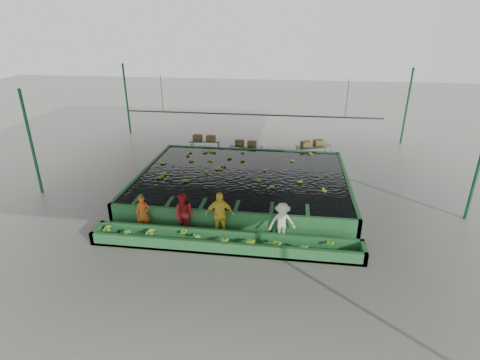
# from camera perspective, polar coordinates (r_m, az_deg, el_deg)

# --- Properties ---
(ground) EXTENTS (80.00, 80.00, 0.00)m
(ground) POSITION_cam_1_polar(r_m,az_deg,el_deg) (17.10, -0.23, -3.73)
(ground) COLOR gray
(ground) RESTS_ON ground
(shed_roof) EXTENTS (20.00, 22.00, 0.04)m
(shed_roof) POSITION_cam_1_polar(r_m,az_deg,el_deg) (15.51, -0.26, 13.00)
(shed_roof) COLOR gray
(shed_roof) RESTS_ON shed_posts
(shed_posts) EXTENTS (20.00, 22.00, 5.00)m
(shed_posts) POSITION_cam_1_polar(r_m,az_deg,el_deg) (16.13, -0.24, 4.22)
(shed_posts) COLOR #1B5C33
(shed_posts) RESTS_ON ground
(flotation_tank) EXTENTS (10.00, 8.00, 0.90)m
(flotation_tank) POSITION_cam_1_polar(r_m,az_deg,el_deg) (18.26, 0.43, -0.37)
(flotation_tank) COLOR #296F36
(flotation_tank) RESTS_ON ground
(tank_water) EXTENTS (9.70, 7.70, 0.00)m
(tank_water) POSITION_cam_1_polar(r_m,az_deg,el_deg) (18.11, 0.43, 0.79)
(tank_water) COLOR black
(tank_water) RESTS_ON flotation_tank
(sorting_trough) EXTENTS (10.00, 1.00, 0.50)m
(sorting_trough) POSITION_cam_1_polar(r_m,az_deg,el_deg) (13.89, -2.34, -9.44)
(sorting_trough) COLOR #296F36
(sorting_trough) RESTS_ON ground
(cableway_rail) EXTENTS (0.08, 0.08, 14.00)m
(cableway_rail) POSITION_cam_1_polar(r_m,az_deg,el_deg) (20.77, 1.72, 9.93)
(cableway_rail) COLOR #59605B
(cableway_rail) RESTS_ON shed_roof
(rail_hanger_left) EXTENTS (0.04, 0.04, 2.00)m
(rail_hanger_left) POSITION_cam_1_polar(r_m,az_deg,el_deg) (21.67, -11.84, 12.72)
(rail_hanger_left) COLOR #59605B
(rail_hanger_left) RESTS_ON shed_roof
(rail_hanger_right) EXTENTS (0.04, 0.04, 2.00)m
(rail_hanger_right) POSITION_cam_1_polar(r_m,az_deg,el_deg) (20.66, 15.99, 11.84)
(rail_hanger_right) COLOR #59605B
(rail_hanger_right) RESTS_ON shed_roof
(worker_a) EXTENTS (0.62, 0.48, 1.51)m
(worker_a) POSITION_cam_1_polar(r_m,az_deg,el_deg) (15.19, -14.57, -5.00)
(worker_a) COLOR #CE591C
(worker_a) RESTS_ON ground
(worker_b) EXTENTS (0.95, 0.80, 1.71)m
(worker_b) POSITION_cam_1_polar(r_m,az_deg,el_deg) (14.62, -8.50, -5.18)
(worker_b) COLOR #AC1B20
(worker_b) RESTS_ON ground
(worker_c) EXTENTS (1.16, 0.65, 1.87)m
(worker_c) POSITION_cam_1_polar(r_m,az_deg,el_deg) (14.27, -3.14, -5.30)
(worker_c) COLOR yellow
(worker_c) RESTS_ON ground
(worker_d) EXTENTS (1.14, 0.83, 1.58)m
(worker_d) POSITION_cam_1_polar(r_m,az_deg,el_deg) (14.13, 6.41, -6.43)
(worker_d) COLOR white
(worker_d) RESTS_ON ground
(packing_table_left) EXTENTS (1.93, 0.93, 0.85)m
(packing_table_left) POSITION_cam_1_polar(r_m,az_deg,el_deg) (23.78, -5.31, 5.10)
(packing_table_left) COLOR #59605B
(packing_table_left) RESTS_ON ground
(packing_table_mid) EXTENTS (2.02, 1.23, 0.86)m
(packing_table_mid) POSITION_cam_1_polar(r_m,az_deg,el_deg) (22.59, 0.99, 4.24)
(packing_table_mid) COLOR #59605B
(packing_table_mid) RESTS_ON ground
(packing_table_right) EXTENTS (2.21, 1.46, 0.94)m
(packing_table_right) POSITION_cam_1_polar(r_m,az_deg,el_deg) (22.71, 11.16, 4.00)
(packing_table_right) COLOR #59605B
(packing_table_right) RESTS_ON ground
(box_stack_left) EXTENTS (1.42, 0.47, 0.30)m
(box_stack_left) POSITION_cam_1_polar(r_m,az_deg,el_deg) (23.66, -5.47, 6.09)
(box_stack_left) COLOR brown
(box_stack_left) RESTS_ON packing_table_left
(box_stack_mid) EXTENTS (1.30, 0.54, 0.27)m
(box_stack_mid) POSITION_cam_1_polar(r_m,az_deg,el_deg) (22.54, 0.87, 5.35)
(box_stack_mid) COLOR brown
(box_stack_mid) RESTS_ON packing_table_mid
(box_stack_right) EXTENTS (1.40, 0.99, 0.30)m
(box_stack_right) POSITION_cam_1_polar(r_m,az_deg,el_deg) (22.63, 10.89, 5.21)
(box_stack_right) COLOR brown
(box_stack_right) RESTS_ON packing_table_right
(floating_bananas) EXTENTS (9.40, 6.41, 0.13)m
(floating_bananas) POSITION_cam_1_polar(r_m,az_deg,el_deg) (18.84, 0.75, 1.70)
(floating_bananas) COLOR #90C729
(floating_bananas) RESTS_ON tank_water
(trough_bananas) EXTENTS (9.30, 0.62, 0.12)m
(trough_bananas) POSITION_cam_1_polar(r_m,az_deg,el_deg) (13.81, -2.35, -8.92)
(trough_bananas) COLOR #90C729
(trough_bananas) RESTS_ON sorting_trough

